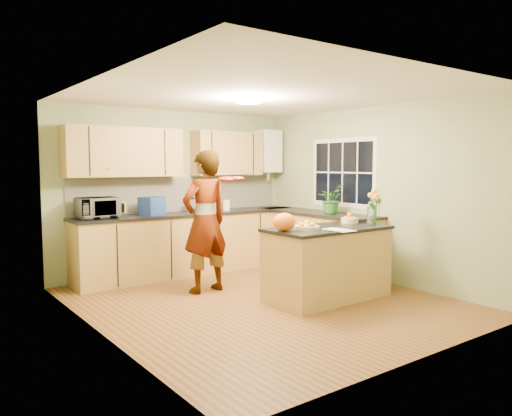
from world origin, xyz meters
TOP-DOWN VIEW (x-y plane):
  - floor at (0.00, 0.00)m, footprint 4.50×4.50m
  - ceiling at (0.00, 0.00)m, footprint 4.00×4.50m
  - wall_back at (0.00, 2.25)m, footprint 4.00×0.02m
  - wall_front at (0.00, -2.25)m, footprint 4.00×0.02m
  - wall_left at (-2.00, 0.00)m, footprint 0.02×4.50m
  - wall_right at (2.00, 0.00)m, footprint 0.02×4.50m
  - back_counter at (0.10, 1.95)m, footprint 3.64×0.62m
  - right_counter at (1.70, 0.85)m, footprint 0.62×2.24m
  - splashback at (0.10, 2.23)m, footprint 3.60×0.02m
  - upper_cabinets at (-0.18, 2.08)m, footprint 3.20×0.34m
  - boiler at (1.70, 2.09)m, footprint 0.40×0.30m
  - window_right at (1.99, 0.60)m, footprint 0.01×1.30m
  - light_switch at (-1.99, -0.60)m, footprint 0.02×0.09m
  - ceiling_lamp at (0.00, 0.30)m, footprint 0.30×0.30m
  - peninsula_island at (0.73, -0.37)m, footprint 1.57×0.80m
  - fruit_dish at (0.38, -0.37)m, footprint 0.29×0.29m
  - orange_bowl at (1.28, -0.22)m, footprint 0.23×0.23m
  - flower_vase at (1.33, -0.55)m, footprint 0.28×0.28m
  - orange_bag at (0.07, -0.32)m, footprint 0.36×0.33m
  - papers at (0.63, -0.67)m, footprint 0.24×0.33m
  - violinist at (-0.32, 0.83)m, footprint 0.72×0.51m
  - violin at (-0.12, 0.61)m, footprint 0.58×0.50m
  - microwave at (-1.36, 1.95)m, footprint 0.53×0.37m
  - blue_box at (-0.56, 1.92)m, footprint 0.41×0.36m
  - kettle at (0.13, 1.96)m, footprint 0.15×0.15m
  - jar_cream at (0.54, 1.94)m, footprint 0.14×0.14m
  - jar_white at (0.71, 1.90)m, footprint 0.12×0.12m
  - potted_plant at (1.70, 0.56)m, footprint 0.50×0.48m

SIDE VIEW (x-z plane):
  - floor at x=0.00m, z-range 0.00..0.00m
  - peninsula_island at x=0.73m, z-range 0.00..0.90m
  - back_counter at x=0.10m, z-range 0.00..0.94m
  - right_counter at x=1.70m, z-range 0.00..0.94m
  - papers at x=0.63m, z-range 0.90..0.91m
  - violinist at x=-0.32m, z-range 0.00..1.86m
  - fruit_dish at x=0.38m, z-range 0.89..0.99m
  - orange_bowl at x=1.28m, z-range 0.89..1.02m
  - orange_bag at x=0.07m, z-range 0.90..1.11m
  - jar_cream at x=0.54m, z-range 0.94..1.11m
  - jar_white at x=0.71m, z-range 0.94..1.11m
  - kettle at x=0.13m, z-range 0.91..1.19m
  - blue_box at x=-0.56m, z-range 0.94..1.21m
  - microwave at x=-1.36m, z-range 0.94..1.23m
  - potted_plant at x=1.70m, z-range 0.94..1.38m
  - splashback at x=0.10m, z-range 0.94..1.46m
  - flower_vase at x=1.33m, z-range 0.98..1.50m
  - wall_back at x=0.00m, z-range 0.00..2.50m
  - wall_front at x=0.00m, z-range 0.00..2.50m
  - wall_left at x=-2.00m, z-range 0.00..2.50m
  - wall_right at x=2.00m, z-range 0.00..2.50m
  - light_switch at x=-1.99m, z-range 1.26..1.34m
  - violin at x=-0.12m, z-range 1.42..1.56m
  - window_right at x=1.99m, z-range 1.02..2.08m
  - upper_cabinets at x=-0.18m, z-range 1.50..2.20m
  - boiler at x=1.70m, z-range 1.47..2.33m
  - ceiling_lamp at x=0.00m, z-range 2.43..2.50m
  - ceiling at x=0.00m, z-range 2.49..2.51m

